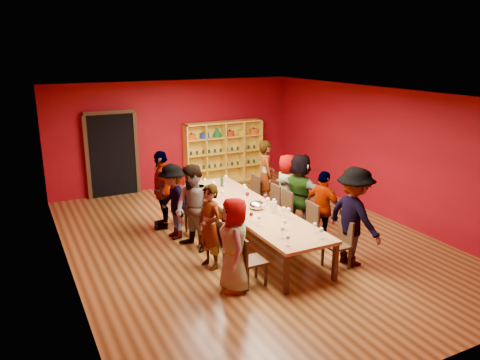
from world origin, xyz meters
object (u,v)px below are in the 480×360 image
shelving_unit (223,149)px  chair_person_right_1 (308,223)px  chair_person_right_2 (283,209)px  person_right_3 (287,188)px  tasting_table (250,209)px  chair_person_left_3 (193,212)px  chair_person_right_3 (271,202)px  chair_person_left_1 (224,239)px  person_left_4 (162,190)px  person_right_2 (300,191)px  chair_person_right_4 (252,191)px  person_right_4 (266,175)px  person_left_1 (210,227)px  person_left_0 (234,244)px  person_right_0 (354,217)px  spittoon_bowl (257,205)px  chair_person_right_0 (340,241)px  chair_person_left_2 (207,224)px  person_left_2 (194,208)px  person_left_3 (173,202)px  person_right_1 (323,208)px  chair_person_left_4 (182,203)px  chair_person_left_0 (248,258)px  wine_bottle (222,182)px

shelving_unit → chair_person_right_1: shelving_unit is taller
chair_person_right_1 → chair_person_right_2: bearing=90.0°
person_right_3 → tasting_table: bearing=124.7°
chair_person_left_3 → person_right_3: person_right_3 is taller
chair_person_right_2 → chair_person_right_3: same height
chair_person_left_1 → person_left_4: (-0.44, 2.28, 0.37)m
person_right_2 → chair_person_right_4: 1.54m
chair_person_right_1 → chair_person_right_3: (0.00, 1.43, 0.00)m
chair_person_left_3 → chair_person_left_1: bearing=-90.0°
chair_person_right_1 → person_right_4: bearing=80.6°
tasting_table → person_left_1: bearing=-149.2°
person_left_0 → person_left_1: bearing=-164.2°
person_right_0 → chair_person_right_1: bearing=9.9°
person_left_0 → spittoon_bowl: 1.90m
person_right_0 → spittoon_bowl: person_right_0 is taller
chair_person_left_1 → chair_person_right_0: bearing=-30.1°
chair_person_left_2 → chair_person_right_2: (1.82, 0.07, 0.00)m
chair_person_right_3 → person_right_3: person_right_3 is taller
chair_person_right_1 → chair_person_right_3: bearing=90.0°
person_left_2 → person_right_2: 2.51m
chair_person_right_1 → person_right_2: (0.43, 0.94, 0.34)m
person_left_3 → spittoon_bowl: (1.39, -1.07, 0.03)m
chair_person_left_2 → chair_person_right_0: bearing=-46.1°
chair_person_right_2 → person_left_1: bearing=-156.7°
chair_person_right_0 → chair_person_right_1: bearing=90.0°
chair_person_right_1 → chair_person_left_1: bearing=179.0°
person_right_0 → chair_person_left_3: bearing=33.0°
chair_person_right_0 → chair_person_left_3: bearing=124.4°
person_left_3 → person_right_3: bearing=83.7°
chair_person_right_0 → person_right_1: (0.36, 1.02, 0.26)m
shelving_unit → chair_person_left_4: 3.62m
person_left_4 → chair_person_left_3: bearing=50.7°
chair_person_left_0 → person_left_2: (-0.26, 1.76, 0.36)m
chair_person_left_0 → spittoon_bowl: spittoon_bowl is taller
person_left_1 → chair_person_right_2: 2.31m
chair_person_left_4 → person_right_4: 2.24m
chair_person_left_2 → person_left_3: size_ratio=0.56×
person_left_3 → spittoon_bowl: bearing=50.4°
person_right_0 → spittoon_bowl: bearing=30.2°
chair_person_left_4 → chair_person_right_0: size_ratio=1.00×
person_right_2 → chair_person_left_3: bearing=52.8°
chair_person_right_4 → person_left_2: bearing=-144.2°
person_left_4 → person_right_1: bearing=66.3°
chair_person_left_1 → person_right_2: (2.25, 0.90, 0.34)m
chair_person_left_0 → person_left_3: bearing=99.4°
chair_person_right_4 → person_right_4: 0.54m
person_left_1 → chair_person_right_1: (2.10, -0.03, -0.28)m
person_left_1 → person_right_3: bearing=107.7°
chair_person_left_0 → person_left_2: 1.82m
chair_person_right_4 → wine_bottle: bearing=-175.9°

